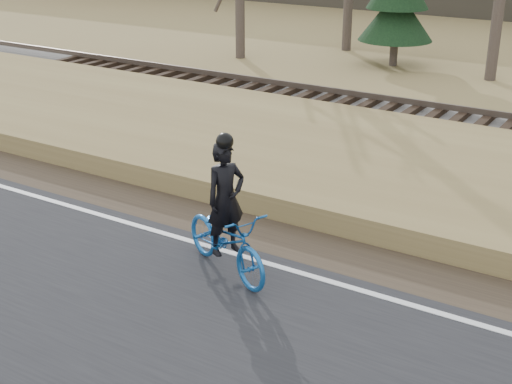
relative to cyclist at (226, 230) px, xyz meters
The scene contains 1 object.
cyclist is the anchor object (origin of this frame).
Camera 1 is at (1.05, -8.43, 5.38)m, focal length 50.00 mm.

